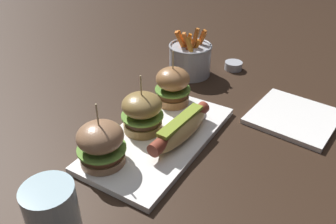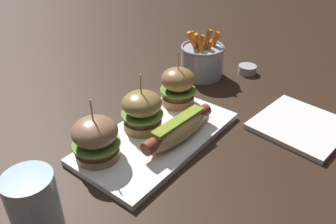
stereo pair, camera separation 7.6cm
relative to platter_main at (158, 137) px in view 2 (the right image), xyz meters
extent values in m
plane|color=black|center=(0.00, 0.00, -0.01)|extent=(3.00, 3.00, 0.00)
cube|color=white|center=(0.00, 0.00, 0.00)|extent=(0.37, 0.19, 0.01)
ellipsoid|color=tan|center=(0.02, -0.04, 0.03)|extent=(0.19, 0.06, 0.05)
cylinder|color=brown|center=(0.02, -0.04, 0.04)|extent=(0.20, 0.04, 0.03)
cube|color=olive|center=(0.02, -0.04, 0.05)|extent=(0.14, 0.03, 0.01)
cylinder|color=#936849|center=(-0.13, 0.05, 0.02)|extent=(0.09, 0.09, 0.02)
cylinder|color=brown|center=(-0.13, 0.05, 0.03)|extent=(0.08, 0.08, 0.01)
cylinder|color=#6B9E3D|center=(-0.13, 0.05, 0.04)|extent=(0.10, 0.10, 0.00)
ellipsoid|color=#936849|center=(-0.13, 0.05, 0.07)|extent=(0.09, 0.09, 0.05)
cylinder|color=tan|center=(-0.13, 0.05, 0.11)|extent=(0.00, 0.00, 0.06)
cylinder|color=olive|center=(0.00, 0.04, 0.02)|extent=(0.09, 0.09, 0.02)
cylinder|color=#473122|center=(0.00, 0.04, 0.04)|extent=(0.08, 0.08, 0.01)
cylinder|color=#6B9E3D|center=(0.00, 0.04, 0.04)|extent=(0.09, 0.09, 0.00)
ellipsoid|color=olive|center=(0.00, 0.04, 0.07)|extent=(0.09, 0.09, 0.05)
cylinder|color=tan|center=(0.00, 0.04, 0.11)|extent=(0.00, 0.00, 0.06)
cylinder|color=#98683F|center=(0.13, 0.05, 0.02)|extent=(0.08, 0.08, 0.02)
cylinder|color=#512F1A|center=(0.13, 0.05, 0.03)|extent=(0.08, 0.08, 0.01)
cylinder|color=#609338|center=(0.13, 0.05, 0.04)|extent=(0.09, 0.09, 0.00)
ellipsoid|color=#98683F|center=(0.13, 0.05, 0.07)|extent=(0.08, 0.08, 0.05)
cylinder|color=tan|center=(0.13, 0.05, 0.12)|extent=(0.00, 0.00, 0.06)
cylinder|color=#A8AAB2|center=(0.32, 0.10, 0.04)|extent=(0.12, 0.12, 0.09)
torus|color=#A8AAB2|center=(0.32, 0.10, 0.08)|extent=(0.12, 0.12, 0.01)
cube|color=orange|center=(0.34, 0.13, 0.08)|extent=(0.02, 0.04, 0.07)
cube|color=orange|center=(0.30, 0.08, 0.08)|extent=(0.02, 0.04, 0.07)
cube|color=orange|center=(0.32, 0.11, 0.09)|extent=(0.04, 0.01, 0.08)
cube|color=orange|center=(0.32, 0.11, 0.08)|extent=(0.02, 0.04, 0.07)
cube|color=orange|center=(0.33, 0.08, 0.07)|extent=(0.02, 0.02, 0.06)
cube|color=orange|center=(0.35, 0.08, 0.09)|extent=(0.02, 0.04, 0.08)
cube|color=orange|center=(0.36, 0.09, 0.08)|extent=(0.02, 0.03, 0.07)
cube|color=orange|center=(0.32, 0.09, 0.09)|extent=(0.02, 0.03, 0.09)
cube|color=orange|center=(0.31, 0.12, 0.09)|extent=(0.04, 0.03, 0.09)
cube|color=orange|center=(0.33, 0.10, 0.07)|extent=(0.03, 0.03, 0.06)
cube|color=orange|center=(0.30, 0.10, 0.07)|extent=(0.02, 0.03, 0.06)
cylinder|color=#A8AAB2|center=(0.42, 0.00, 0.00)|extent=(0.05, 0.05, 0.02)
cylinder|color=#9E3323|center=(0.42, 0.00, 0.01)|extent=(0.04, 0.04, 0.00)
cube|color=white|center=(0.24, -0.23, 0.00)|extent=(0.21, 0.21, 0.01)
cylinder|color=silver|center=(-0.31, -0.02, 0.06)|extent=(0.08, 0.08, 0.13)
camera|label=1|loc=(-0.51, -0.33, 0.46)|focal=37.01mm
camera|label=2|loc=(-0.47, -0.40, 0.46)|focal=37.01mm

